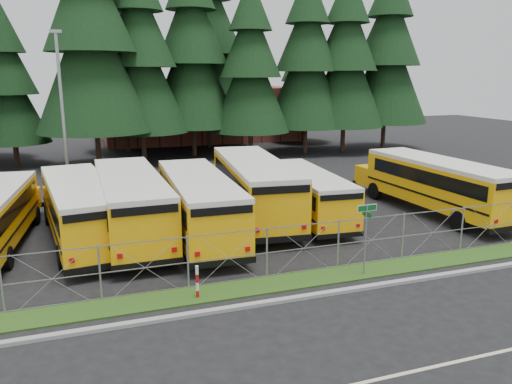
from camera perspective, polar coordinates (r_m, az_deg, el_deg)
ground at (r=20.41m, az=2.92°, el=-8.36°), size 120.00×120.00×0.00m
curb at (r=17.78m, az=6.73°, el=-11.63°), size 50.00×0.25×0.12m
grass_verge at (r=18.95m, az=4.87°, el=-10.05°), size 50.00×1.40×0.06m
road_lane_line at (r=14.12m, az=15.88°, el=-19.47°), size 50.00×0.12×0.01m
chainlink_fence at (r=19.19m, az=4.08°, el=-6.62°), size 44.00×0.10×2.00m
brick_building at (r=59.22m, az=-6.25°, el=8.87°), size 22.00×10.00×6.00m
bus_2 at (r=24.11m, az=-19.52°, el=-2.08°), size 3.98×11.30×2.90m
bus_3 at (r=24.11m, az=-14.14°, el=-1.49°), size 2.96×11.75×3.07m
bus_4 at (r=23.72m, az=-6.72°, el=-1.54°), size 3.09×11.43×2.97m
bus_5 at (r=26.54m, az=-0.38°, el=0.40°), size 4.18×12.41×3.19m
bus_6 at (r=26.55m, az=5.73°, el=-0.34°), size 3.09×9.99×2.58m
bus_east at (r=29.31m, az=19.61°, el=0.67°), size 3.27×11.57×3.00m
street_sign at (r=19.18m, az=12.49°, el=-3.67°), size 0.84×0.55×2.81m
striped_bollard at (r=17.43m, az=-6.73°, el=-10.23°), size 0.11×0.11×1.20m
light_standard at (r=33.87m, az=-21.27°, el=9.00°), size 0.70×0.35×10.14m
conifer_2 at (r=46.14m, az=-26.41°, el=10.75°), size 5.92×5.92×13.09m
conifer_3 at (r=42.58m, az=-18.42°, el=16.23°), size 9.20×9.20×20.34m
conifer_4 at (r=44.60m, az=-13.22°, el=14.82°), size 8.09×8.09×17.90m
conifer_5 at (r=47.38m, az=-7.34°, el=15.38°), size 8.42×8.42×18.62m
conifer_6 at (r=46.13m, az=-0.63°, el=13.92°), size 7.24×7.24×16.01m
conifer_7 at (r=48.94m, az=5.81°, el=14.51°), size 7.77×7.77×17.18m
conifer_8 at (r=50.10m, az=10.23°, el=14.42°), size 7.83×7.83×17.31m
conifer_9 at (r=53.21m, az=14.82°, el=14.74°), size 8.35×8.35×18.46m
conifer_11 at (r=51.08m, az=-14.96°, el=14.08°), size 7.76×7.76×17.17m
conifer_12 at (r=52.64m, az=-5.60°, el=16.46°), size 9.46×9.46×20.91m
conifer_13 at (r=56.50m, az=5.57°, el=13.19°), size 6.73×6.73×14.88m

